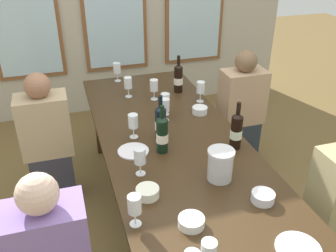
% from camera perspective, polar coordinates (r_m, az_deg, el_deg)
% --- Properties ---
extents(ground_plane, '(12.00, 12.00, 0.00)m').
position_cam_1_polar(ground_plane, '(2.95, 0.94, -15.02)').
color(ground_plane, brown).
extents(dining_table, '(0.96, 2.61, 0.74)m').
position_cam_1_polar(dining_table, '(2.53, 1.06, -3.93)').
color(dining_table, '#3A2715').
rests_on(dining_table, ground).
extents(white_plate_0, '(0.21, 0.21, 0.01)m').
position_cam_1_polar(white_plate_0, '(1.87, 19.40, -17.34)').
color(white_plate_0, white).
rests_on(white_plate_0, dining_table).
extents(white_plate_1, '(0.20, 0.20, 0.01)m').
position_cam_1_polar(white_plate_1, '(2.41, -5.36, -3.86)').
color(white_plate_1, white).
rests_on(white_plate_1, dining_table).
extents(metal_pitcher, '(0.16, 0.16, 0.19)m').
position_cam_1_polar(metal_pitcher, '(2.14, 8.05, -5.90)').
color(metal_pitcher, silver).
rests_on(metal_pitcher, dining_table).
extents(wine_bottle_0, '(0.08, 0.08, 0.33)m').
position_cam_1_polar(wine_bottle_0, '(2.43, 10.46, -0.70)').
color(wine_bottle_0, black).
rests_on(wine_bottle_0, dining_table).
extents(wine_bottle_1, '(0.08, 0.08, 0.32)m').
position_cam_1_polar(wine_bottle_1, '(2.49, -1.14, 0.59)').
color(wine_bottle_1, black).
rests_on(wine_bottle_1, dining_table).
extents(wine_bottle_2, '(0.08, 0.08, 0.33)m').
position_cam_1_polar(wine_bottle_2, '(2.34, -0.90, -1.29)').
color(wine_bottle_2, black).
rests_on(wine_bottle_2, dining_table).
extents(wine_bottle_3, '(0.08, 0.08, 0.33)m').
position_cam_1_polar(wine_bottle_3, '(3.21, 1.60, 7.37)').
color(wine_bottle_3, black).
rests_on(wine_bottle_3, dining_table).
extents(tasting_bowl_0, '(0.13, 0.13, 0.05)m').
position_cam_1_polar(tasting_bowl_0, '(1.87, 3.61, -14.50)').
color(tasting_bowl_0, white).
rests_on(tasting_bowl_0, dining_table).
extents(tasting_bowl_1, '(0.13, 0.13, 0.05)m').
position_cam_1_polar(tasting_bowl_1, '(2.03, -3.17, -10.14)').
color(tasting_bowl_1, white).
rests_on(tasting_bowl_1, dining_table).
extents(tasting_bowl_2, '(0.12, 0.12, 0.05)m').
position_cam_1_polar(tasting_bowl_2, '(2.88, 4.91, 2.44)').
color(tasting_bowl_2, white).
rests_on(tasting_bowl_2, dining_table).
extents(tasting_bowl_3, '(0.12, 0.12, 0.05)m').
position_cam_1_polar(tasting_bowl_3, '(2.06, 14.39, -10.54)').
color(tasting_bowl_3, white).
rests_on(tasting_bowl_3, dining_table).
extents(wine_glass_0, '(0.07, 0.07, 0.17)m').
position_cam_1_polar(wine_glass_0, '(2.72, -0.48, 3.16)').
color(wine_glass_0, white).
rests_on(wine_glass_0, dining_table).
extents(wine_glass_1, '(0.07, 0.07, 0.17)m').
position_cam_1_polar(wine_glass_1, '(2.81, -0.43, 4.00)').
color(wine_glass_1, white).
rests_on(wine_glass_1, dining_table).
extents(wine_glass_2, '(0.07, 0.07, 0.17)m').
position_cam_1_polar(wine_glass_2, '(3.13, -6.17, 6.48)').
color(wine_glass_2, white).
rests_on(wine_glass_2, dining_table).
extents(wine_glass_3, '(0.07, 0.07, 0.17)m').
position_cam_1_polar(wine_glass_3, '(3.48, -7.86, 8.69)').
color(wine_glass_3, white).
rests_on(wine_glass_3, dining_table).
extents(wine_glass_4, '(0.07, 0.07, 0.17)m').
position_cam_1_polar(wine_glass_4, '(2.51, -5.39, 0.68)').
color(wine_glass_4, white).
rests_on(wine_glass_4, dining_table).
extents(wine_glass_5, '(0.07, 0.07, 0.17)m').
position_cam_1_polar(wine_glass_5, '(2.14, -4.35, -4.72)').
color(wine_glass_5, white).
rests_on(wine_glass_5, dining_table).
extents(wine_glass_6, '(0.07, 0.07, 0.17)m').
position_cam_1_polar(wine_glass_6, '(1.81, -5.17, -12.03)').
color(wine_glass_6, white).
rests_on(wine_glass_6, dining_table).
extents(wine_glass_7, '(0.07, 0.07, 0.17)m').
position_cam_1_polar(wine_glass_7, '(1.61, 6.30, -18.66)').
color(wine_glass_7, white).
rests_on(wine_glass_7, dining_table).
extents(wine_glass_9, '(0.07, 0.07, 0.17)m').
position_cam_1_polar(wine_glass_9, '(3.04, 5.05, 5.78)').
color(wine_glass_9, white).
rests_on(wine_glass_9, dining_table).
extents(wine_glass_10, '(0.07, 0.07, 0.17)m').
position_cam_1_polar(wine_glass_10, '(3.06, -2.18, 6.19)').
color(wine_glass_10, white).
rests_on(wine_glass_10, dining_table).
extents(seated_person_2, '(0.38, 0.24, 1.11)m').
position_cam_1_polar(seated_person_2, '(3.04, -17.98, -2.59)').
color(seated_person_2, '#373642').
rests_on(seated_person_2, ground).
extents(seated_person_3, '(0.38, 0.24, 1.11)m').
position_cam_1_polar(seated_person_3, '(3.42, 11.11, 1.96)').
color(seated_person_3, '#29323B').
rests_on(seated_person_3, ground).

